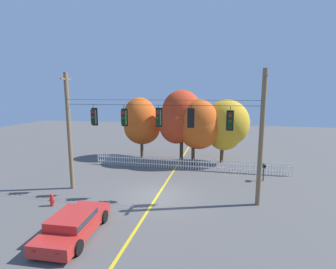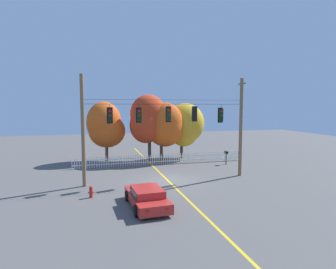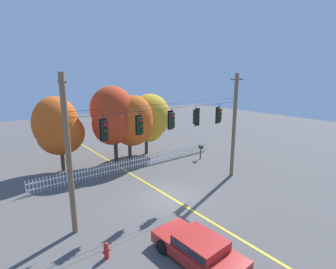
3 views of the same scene
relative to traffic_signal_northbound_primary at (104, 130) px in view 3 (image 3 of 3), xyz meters
The scene contains 16 objects.
ground 6.76m from the traffic_signal_northbound_primary, ahead, with size 80.00×80.00×0.00m, color #565451.
lane_centerline_stripe 6.75m from the traffic_signal_northbound_primary, ahead, with size 0.16×36.00×0.01m, color gold.
signal_support_span 4.49m from the traffic_signal_northbound_primary, ahead, with size 12.84×1.10×8.09m.
traffic_signal_northbound_primary is the anchor object (origin of this frame).
traffic_signal_eastbound_side 2.14m from the traffic_signal_northbound_primary, ahead, with size 0.43×0.38×1.41m.
traffic_signal_northbound_secondary 4.46m from the traffic_signal_northbound_primary, ahead, with size 0.43×0.38×1.39m.
traffic_signal_westbound_side 6.52m from the traffic_signal_northbound_primary, ahead, with size 0.43×0.38×1.35m.
traffic_signal_southbound_primary 8.84m from the traffic_signal_northbound_primary, ahead, with size 0.43×0.38×1.50m.
white_picket_fence 9.45m from the traffic_signal_northbound_primary, 48.44° to the left, with size 17.31×0.06×1.04m.
autumn_maple_near_fence 9.59m from the traffic_signal_northbound_primary, 89.45° to the left, with size 4.01×3.53×6.30m.
autumn_maple_mid 9.57m from the traffic_signal_northbound_primary, 62.43° to the left, with size 4.02×4.10×7.04m.
autumn_oak_far_east 10.19m from the traffic_signal_northbound_primary, 51.80° to the left, with size 4.01×3.65×6.19m.
autumn_maple_far_west 12.59m from the traffic_signal_northbound_primary, 45.68° to the left, with size 4.24×3.86×6.15m.
parked_car 7.26m from the traffic_signal_northbound_primary, 72.71° to the right, with size 2.21×4.43×1.15m.
fire_hydrant 5.74m from the traffic_signal_northbound_primary, 117.24° to the right, with size 0.38×0.22×0.77m.
roadside_mailbox 13.13m from the traffic_signal_northbound_primary, 21.25° to the left, with size 0.25×0.44×1.37m.
Camera 3 is at (-9.69, -12.30, 7.95)m, focal length 27.39 mm.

